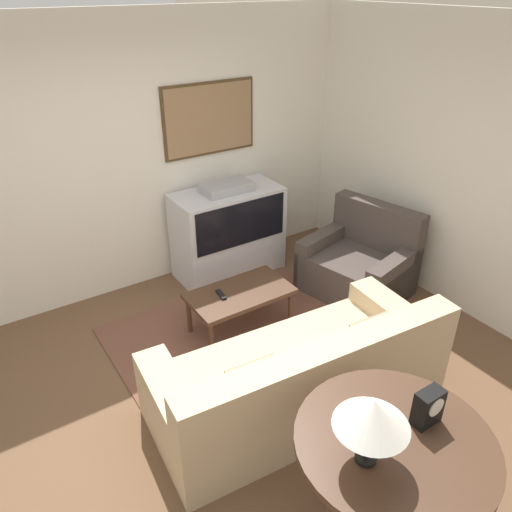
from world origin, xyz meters
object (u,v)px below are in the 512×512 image
object	(u,v)px
coffee_table	(240,296)
table_lamp	(373,414)
tv	(228,232)
couch	(300,378)
console_table	(394,449)
armchair	(359,265)
mantel_clock	(428,407)

from	to	relation	value
coffee_table	table_lamp	world-z (taller)	table_lamp
tv	coffee_table	bearing A→B (deg)	-115.07
couch	console_table	distance (m)	1.18
couch	coffee_table	world-z (taller)	couch
tv	table_lamp	size ratio (longest dim) A/B	2.89
tv	armchair	world-z (taller)	tv
armchair	table_lamp	xyz separation A→B (m)	(-1.98, -2.04, 0.83)
coffee_table	armchair	bearing A→B (deg)	-3.93
armchair	coffee_table	bearing A→B (deg)	-106.98
console_table	mantel_clock	distance (m)	0.29
tv	console_table	xyz separation A→B (m)	(-0.81, -3.11, 0.24)
mantel_clock	tv	bearing A→B (deg)	79.24
couch	table_lamp	xyz separation A→B (m)	(-0.44, -1.07, 0.84)
coffee_table	table_lamp	distance (m)	2.34
mantel_clock	couch	bearing A→B (deg)	89.88
coffee_table	mantel_clock	distance (m)	2.21
couch	table_lamp	world-z (taller)	table_lamp
coffee_table	table_lamp	xyz separation A→B (m)	(-0.58, -2.14, 0.75)
tv	couch	world-z (taller)	tv
tv	coffee_table	distance (m)	1.08
couch	mantel_clock	size ratio (longest dim) A/B	10.57
tv	armchair	bearing A→B (deg)	-48.58
coffee_table	tv	bearing A→B (deg)	64.93
armchair	table_lamp	size ratio (longest dim) A/B	2.88
tv	coffee_table	xyz separation A→B (m)	(-0.46, -0.97, -0.12)
armchair	table_lamp	distance (m)	2.96
coffee_table	table_lamp	size ratio (longest dim) A/B	2.34
tv	couch	xyz separation A→B (m)	(-0.59, -2.05, -0.21)
table_lamp	armchair	bearing A→B (deg)	45.91
couch	console_table	xyz separation A→B (m)	(-0.22, -1.07, 0.45)
table_lamp	mantel_clock	xyz separation A→B (m)	(0.44, -0.00, -0.21)
couch	table_lamp	bearing A→B (deg)	72.02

